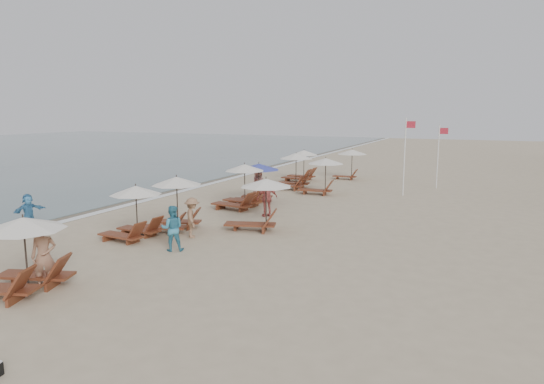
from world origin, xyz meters
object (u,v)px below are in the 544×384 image
at_px(lounger_station_2, 172,206).
at_px(beachgoer_far_a, 267,198).
at_px(lounger_station_1, 132,214).
at_px(lounger_station_3, 239,190).
at_px(flag_pole_near, 405,153).
at_px(inland_station_0, 258,201).
at_px(waterline_walker, 29,211).
at_px(inland_station_1, 321,173).
at_px(inland_station_2, 350,159).
at_px(lounger_station_5, 292,173).
at_px(beachgoer_far_b, 258,183).
at_px(beachgoer_mid_b, 192,218).
at_px(beachgoer_mid_a, 172,228).
at_px(lounger_station_6, 300,167).
at_px(lounger_station_4, 256,180).
at_px(beachgoer_near, 44,256).
at_px(lounger_station_0, 19,258).

height_order(lounger_station_2, beachgoer_far_a, lounger_station_2).
distance_m(lounger_station_1, lounger_station_3, 7.36).
bearing_deg(flag_pole_near, inland_station_0, -110.11).
xyz_separation_m(inland_station_0, waterline_walker, (-9.30, -3.71, -0.52)).
xyz_separation_m(inland_station_1, inland_station_2, (-0.19, 7.31, 0.17)).
bearing_deg(lounger_station_5, beachgoer_far_b, -96.09).
bearing_deg(lounger_station_3, inland_station_0, -52.89).
bearing_deg(beachgoer_mid_b, waterline_walker, 67.03).
relative_size(lounger_station_2, lounger_station_3, 0.96).
distance_m(beachgoer_mid_a, beachgoer_far_b, 11.21).
bearing_deg(lounger_station_6, inland_station_2, 36.14).
bearing_deg(lounger_station_4, beachgoer_mid_a, -81.65).
relative_size(lounger_station_4, beachgoer_far_b, 1.41).
xyz_separation_m(lounger_station_4, beachgoer_far_a, (2.17, -3.24, -0.31)).
distance_m(lounger_station_2, inland_station_0, 3.65).
bearing_deg(waterline_walker, lounger_station_3, -28.52).
height_order(inland_station_2, beachgoer_near, inland_station_2).
bearing_deg(beachgoer_far_b, lounger_station_3, -157.35).
relative_size(lounger_station_1, beachgoer_far_a, 1.35).
relative_size(inland_station_2, waterline_walker, 1.65).
xyz_separation_m(lounger_station_2, beachgoer_far_b, (-0.06, 8.52, -0.18)).
bearing_deg(inland_station_1, waterline_walker, -123.07).
bearing_deg(inland_station_2, inland_station_1, -88.51).
distance_m(lounger_station_4, beachgoer_far_a, 3.92).
bearing_deg(flag_pole_near, beachgoer_near, -108.69).
height_order(lounger_station_6, beachgoer_near, lounger_station_6).
bearing_deg(beachgoer_far_b, lounger_station_0, -163.24).
height_order(lounger_station_0, lounger_station_4, lounger_station_0).
bearing_deg(beachgoer_near, beachgoer_mid_b, 42.38).
relative_size(beachgoer_mid_a, beachgoer_far_a, 0.93).
bearing_deg(lounger_station_3, inland_station_1, 67.08).
relative_size(inland_station_2, beachgoer_near, 1.33).
bearing_deg(lounger_station_5, lounger_station_4, -90.60).
xyz_separation_m(inland_station_0, flag_pole_near, (4.22, 11.53, 1.30)).
distance_m(beachgoer_far_b, flag_pole_near, 9.01).
relative_size(lounger_station_6, beachgoer_far_a, 1.42).
distance_m(lounger_station_3, lounger_station_4, 2.01).
distance_m(lounger_station_4, beachgoer_near, 14.66).
height_order(lounger_station_1, inland_station_0, inland_station_0).
bearing_deg(waterline_walker, flag_pole_near, -30.52).
bearing_deg(lounger_station_5, beachgoer_mid_b, -85.62).
height_order(beachgoer_far_a, waterline_walker, beachgoer_far_a).
distance_m(lounger_station_1, flag_pole_near, 17.05).
height_order(lounger_station_0, flag_pole_near, flag_pole_near).
height_order(lounger_station_4, inland_station_2, inland_station_2).
bearing_deg(inland_station_0, beachgoer_mid_a, -110.45).
xyz_separation_m(lounger_station_0, beachgoer_far_a, (2.14, 11.97, -0.11)).
height_order(lounger_station_2, beachgoer_far_b, lounger_station_2).
bearing_deg(flag_pole_near, lounger_station_3, -133.47).
height_order(beachgoer_mid_b, waterline_walker, beachgoer_mid_b).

